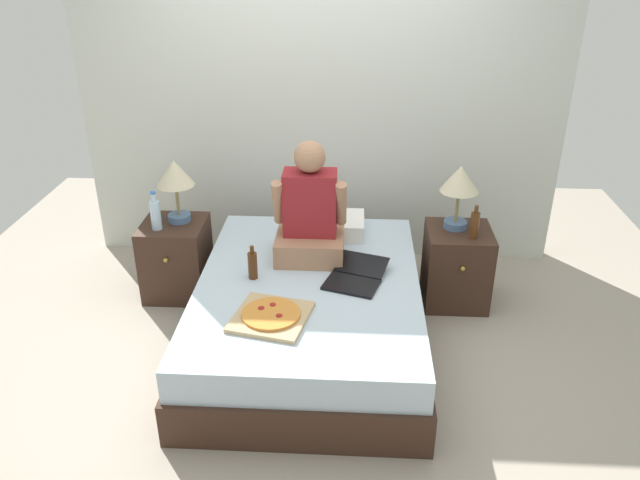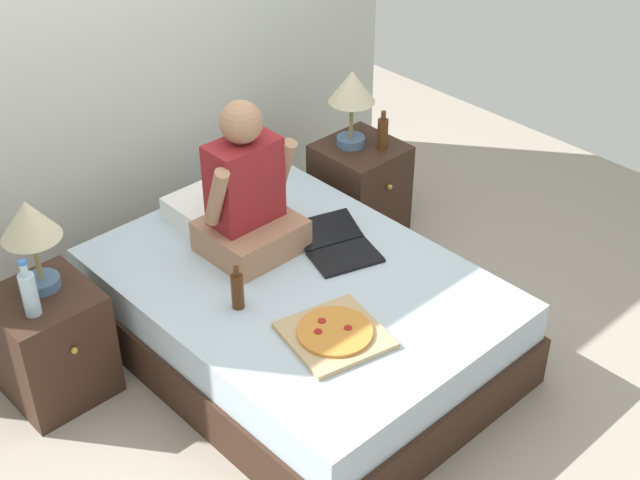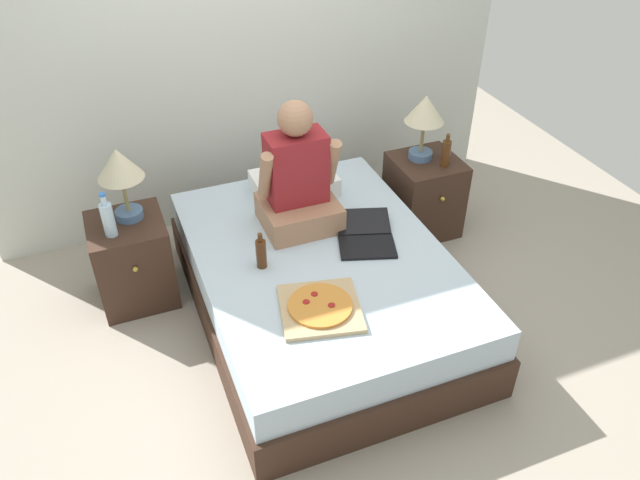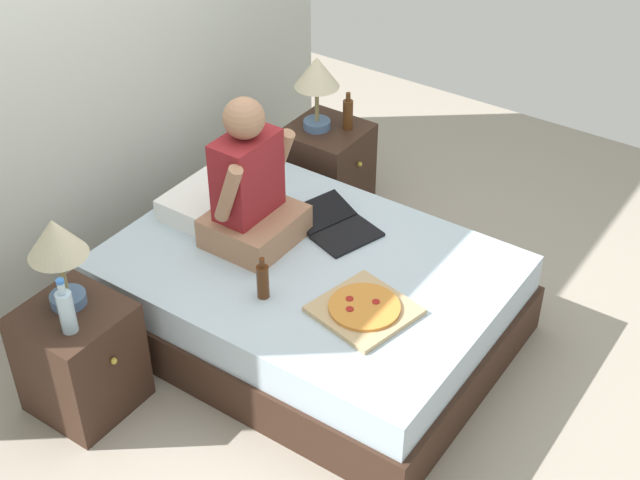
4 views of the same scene
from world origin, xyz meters
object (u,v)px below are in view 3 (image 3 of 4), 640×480
lamp_on_left_nightstand (119,169)px  beer_bottle (446,153)px  nightstand_left (133,261)px  laptop (366,238)px  water_bottle (108,219)px  nightstand_right (423,195)px  lamp_on_right_nightstand (425,114)px  beer_bottle_on_bed (261,253)px  person_seated (298,182)px  pizza_box (320,307)px  bed (321,285)px

lamp_on_left_nightstand → beer_bottle: size_ratio=1.96×
nightstand_left → laptop: (1.29, -0.56, 0.21)m
water_bottle → nightstand_right: (2.08, 0.09, -0.39)m
lamp_on_right_nightstand → beer_bottle: bearing=-56.3°
nightstand_left → lamp_on_left_nightstand: (0.04, 0.05, 0.60)m
nightstand_left → beer_bottle: (2.07, -0.10, 0.37)m
water_bottle → lamp_on_right_nightstand: 2.07m
beer_bottle_on_bed → nightstand_left: bearing=139.4°
person_seated → pizza_box: bearing=-102.0°
nightstand_right → beer_bottle_on_bed: beer_bottle_on_bed is taller
nightstand_left → bed: bearing=-29.9°
nightstand_right → beer_bottle: 0.39m
pizza_box → beer_bottle: bearing=36.0°
lamp_on_left_nightstand → person_seated: (0.95, -0.29, -0.13)m
nightstand_left → water_bottle: water_bottle is taller
bed → pizza_box: pizza_box is taller
bed → person_seated: bearing=92.3°
lamp_on_left_nightstand → water_bottle: (-0.12, -0.14, -0.22)m
laptop → bed: bearing=-177.0°
nightstand_right → beer_bottle_on_bed: (-1.35, -0.56, 0.28)m
nightstand_right → beer_bottle_on_bed: bearing=-157.4°
nightstand_left → laptop: 1.42m
nightstand_right → beer_bottle_on_bed: 1.48m
lamp_on_right_nightstand → beer_bottle_on_bed: lamp_on_right_nightstand is taller
bed → laptop: laptop is taller
water_bottle → nightstand_left: bearing=48.3°
nightstand_left → laptop: size_ratio=1.13×
pizza_box → beer_bottle_on_bed: beer_bottle_on_bed is taller
beer_bottle → beer_bottle_on_bed: beer_bottle is taller
bed → lamp_on_left_nightstand: (-0.96, 0.63, 0.65)m
bed → water_bottle: size_ratio=6.99×
nightstand_left → water_bottle: bearing=-131.7°
beer_bottle → person_seated: 1.10m
water_bottle → laptop: (1.37, -0.47, -0.18)m
laptop → pizza_box: laptop is taller
lamp_on_left_nightstand → lamp_on_right_nightstand: size_ratio=1.00×
bed → water_bottle: bearing=155.8°
nightstand_right → beer_bottle: size_ratio=2.41×
water_bottle → lamp_on_right_nightstand: lamp_on_right_nightstand is taller
beer_bottle_on_bed → water_bottle: bearing=147.3°
lamp_on_left_nightstand → lamp_on_right_nightstand: (1.93, 0.00, 0.00)m
lamp_on_right_nightstand → beer_bottle: 0.29m
lamp_on_left_nightstand → nightstand_right: 2.05m
lamp_on_left_nightstand → nightstand_left: bearing=-128.6°
nightstand_left → beer_bottle: beer_bottle is taller
nightstand_left → beer_bottle_on_bed: beer_bottle_on_bed is taller
nightstand_right → pizza_box: nightstand_right is taller
nightstand_left → nightstand_right: same height
person_seated → nightstand_right: bearing=13.2°
beer_bottle → laptop: (-0.79, -0.46, -0.17)m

